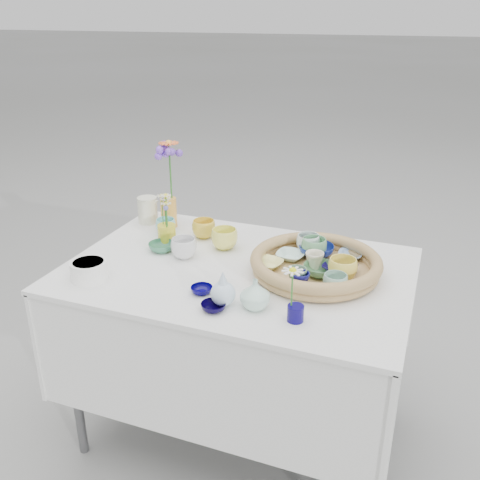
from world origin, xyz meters
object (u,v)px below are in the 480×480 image
(bud_vase_seafoam, at_px, (255,294))
(tall_vase_yellow, at_px, (169,212))
(display_table, at_px, (238,428))
(wicker_tray, at_px, (316,265))

(bud_vase_seafoam, height_order, tall_vase_yellow, tall_vase_yellow)
(display_table, height_order, bud_vase_seafoam, bud_vase_seafoam)
(wicker_tray, xyz_separation_m, tall_vase_yellow, (-0.71, 0.23, 0.03))
(wicker_tray, bearing_deg, bud_vase_seafoam, -112.60)
(display_table, xyz_separation_m, wicker_tray, (0.28, 0.05, 0.80))
(bud_vase_seafoam, relative_size, tall_vase_yellow, 0.77)
(display_table, distance_m, bud_vase_seafoam, 0.87)
(bud_vase_seafoam, bearing_deg, tall_vase_yellow, 137.85)
(tall_vase_yellow, bearing_deg, wicker_tray, -17.89)
(wicker_tray, relative_size, tall_vase_yellow, 3.61)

